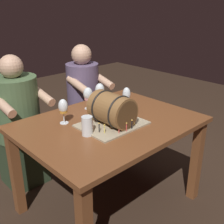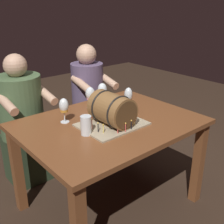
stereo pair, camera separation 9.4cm
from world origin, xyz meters
name	(u,v)px [view 2 (the right image)]	position (x,y,z in m)	size (l,w,h in m)	color
ground_plane	(110,203)	(0.00, 0.00, 0.00)	(8.00, 8.00, 0.00)	#332319
dining_table	(110,135)	(0.00, 0.00, 0.63)	(1.27, 0.96, 0.74)	brown
barrel_cake	(112,111)	(-0.03, -0.06, 0.85)	(0.45, 0.35, 0.24)	tan
wine_glass_red	(128,96)	(0.25, 0.07, 0.87)	(0.07, 0.07, 0.19)	white
wine_glass_white	(102,90)	(0.17, 0.30, 0.87)	(0.08, 0.08, 0.19)	white
wine_glass_amber	(64,107)	(-0.25, 0.20, 0.86)	(0.07, 0.07, 0.18)	white
wine_glass_rose	(90,94)	(0.06, 0.31, 0.86)	(0.08, 0.08, 0.18)	white
beer_pint	(86,126)	(-0.25, -0.06, 0.80)	(0.07, 0.07, 0.13)	white
person_seated_left	(23,124)	(-0.35, 0.76, 0.56)	(0.42, 0.49, 1.17)	#2A3A24
person_seated_right	(88,108)	(0.35, 0.76, 0.54)	(0.37, 0.46, 1.18)	#372D40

